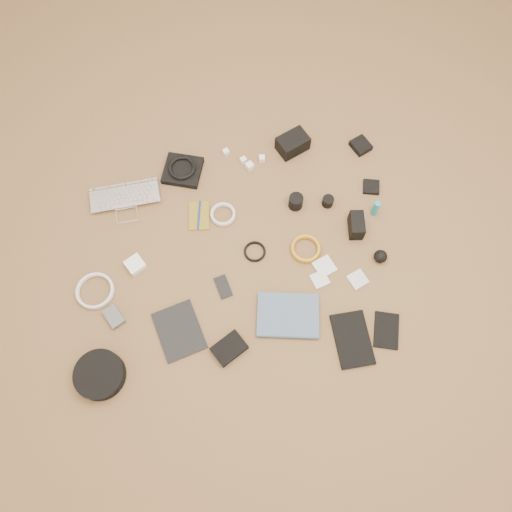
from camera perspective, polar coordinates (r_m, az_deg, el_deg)
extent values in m
cube|color=brown|center=(2.19, -1.62, -0.27)|extent=(4.00, 4.00, 0.04)
imported|color=silver|center=(2.34, -14.62, 5.67)|extent=(0.32, 0.23, 0.02)
cube|color=black|center=(2.38, -8.38, 9.64)|extent=(0.22, 0.21, 0.03)
torus|color=black|center=(2.36, -8.46, 9.93)|extent=(0.16, 0.16, 0.02)
cube|color=white|center=(2.38, -1.46, 10.90)|extent=(0.03, 0.03, 0.02)
cube|color=white|center=(2.41, -3.45, 11.79)|extent=(0.03, 0.03, 0.02)
cube|color=white|center=(2.39, 0.68, 11.08)|extent=(0.03, 0.03, 0.03)
cube|color=white|center=(2.36, -0.73, 10.25)|extent=(0.04, 0.04, 0.03)
cube|color=black|center=(2.41, 4.21, 12.70)|extent=(0.16, 0.14, 0.08)
cube|color=black|center=(2.48, 11.87, 12.25)|extent=(0.10, 0.11, 0.03)
cube|color=olive|center=(2.26, -6.51, 4.60)|extent=(0.12, 0.16, 0.01)
cylinder|color=#13299B|center=(2.25, -6.53, 4.69)|extent=(0.05, 0.14, 0.01)
torus|color=white|center=(2.25, -3.79, 4.70)|extent=(0.13, 0.13, 0.01)
cylinder|color=black|center=(2.25, 4.57, 6.21)|extent=(0.07, 0.07, 0.07)
cylinder|color=black|center=(2.28, 8.21, 6.20)|extent=(0.06, 0.06, 0.05)
cube|color=black|center=(2.37, 13.03, 7.70)|extent=(0.09, 0.09, 0.02)
cube|color=white|center=(2.20, -13.64, -0.97)|extent=(0.10, 0.10, 0.03)
torus|color=white|center=(2.21, -17.87, -3.86)|extent=(0.18, 0.18, 0.01)
torus|color=black|center=(2.17, -0.14, 0.47)|extent=(0.11, 0.11, 0.01)
torus|color=#C98E17|center=(2.19, 5.67, 0.76)|extent=(0.16, 0.16, 0.01)
cube|color=black|center=(2.23, 11.40, 3.47)|extent=(0.08, 0.12, 0.08)
cylinder|color=teal|center=(2.28, 13.50, 5.32)|extent=(0.03, 0.03, 0.09)
cube|color=#535458|center=(2.15, -15.91, -6.70)|extent=(0.09, 0.11, 0.03)
cube|color=black|center=(2.09, -8.77, -8.44)|extent=(0.20, 0.24, 0.01)
cube|color=black|center=(2.12, -3.78, -3.53)|extent=(0.07, 0.11, 0.01)
cube|color=silver|center=(2.14, 7.31, -2.68)|extent=(0.08, 0.08, 0.01)
cube|color=silver|center=(2.17, 7.83, -1.22)|extent=(0.10, 0.10, 0.01)
cube|color=silver|center=(2.17, 11.55, -2.64)|extent=(0.09, 0.09, 0.01)
sphere|color=black|center=(2.21, 14.04, -0.04)|extent=(0.07, 0.07, 0.06)
cylinder|color=black|center=(2.10, -17.43, -12.82)|extent=(0.24, 0.24, 0.05)
cube|color=black|center=(2.04, -3.09, -10.48)|extent=(0.16, 0.14, 0.03)
imported|color=#475D79|center=(2.05, 3.64, -9.35)|extent=(0.29, 0.25, 0.03)
cube|color=black|center=(2.09, 10.95, -9.33)|extent=(0.16, 0.24, 0.02)
cube|color=black|center=(2.13, 14.67, -8.22)|extent=(0.15, 0.18, 0.01)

